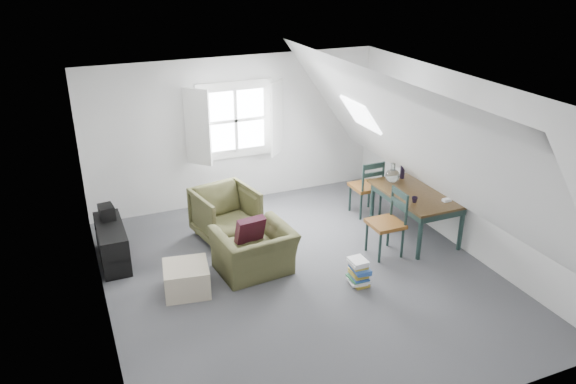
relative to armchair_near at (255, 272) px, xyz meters
name	(u,v)px	position (x,y,z in m)	size (l,w,h in m)	color
floor	(302,276)	(0.54, -0.36, 0.00)	(5.50, 5.50, 0.00)	#46474B
ceiling	(304,94)	(0.54, -0.36, 2.50)	(5.50, 5.50, 0.00)	white
wall_back	(235,131)	(0.54, 2.39, 1.25)	(5.00, 5.00, 0.00)	silver
wall_front	(435,311)	(0.54, -3.11, 1.25)	(5.00, 5.00, 0.00)	silver
wall_left	(96,227)	(-1.96, -0.36, 1.25)	(5.50, 5.50, 0.00)	silver
wall_right	(463,164)	(3.04, -0.36, 1.25)	(5.50, 5.50, 0.00)	silver
slope_left	(178,170)	(-1.01, -0.36, 1.78)	(5.50, 5.50, 0.00)	white
slope_right	(410,137)	(2.09, -0.36, 1.78)	(5.50, 5.50, 0.00)	white
dormer_window	(236,121)	(0.54, 2.31, 1.45)	(1.71, 0.35, 1.30)	white
skylight	(361,115)	(2.09, 0.94, 1.75)	(0.55, 0.75, 0.04)	white
armchair_near	(255,272)	(0.00, 0.00, 0.00)	(0.99, 0.86, 0.64)	#424223
armchair_far	(227,237)	(-0.06, 1.12, 0.00)	(0.84, 0.87, 0.79)	#424223
throw_pillow	(250,230)	(0.00, 0.15, 0.57)	(0.39, 0.11, 0.39)	#380F1E
ottoman	(186,279)	(-0.96, -0.11, 0.19)	(0.56, 0.56, 0.38)	#B3A68B
dining_table	(416,198)	(2.62, 0.07, 0.63)	(0.87, 1.45, 0.72)	#322210
demijohn	(392,175)	(2.47, 0.52, 0.85)	(0.22, 0.22, 0.31)	silver
vase_twigs	(403,171)	(2.72, 0.62, 0.85)	(0.07, 0.08, 0.58)	black
cup	(414,202)	(2.37, -0.23, 0.72)	(0.09, 0.09, 0.08)	black
paper_box	(447,200)	(2.82, -0.38, 0.74)	(0.12, 0.08, 0.04)	white
dining_chair_far	(367,186)	(2.32, 0.99, 0.50)	(0.45, 0.45, 0.96)	brown
dining_chair_near	(388,222)	(1.92, -0.26, 0.50)	(0.45, 0.45, 0.97)	brown
media_shelf	(113,246)	(-1.74, 1.02, 0.25)	(0.36, 1.08, 0.55)	black
electronics_box	(107,213)	(-1.74, 1.30, 0.64)	(0.19, 0.27, 0.21)	black
magazine_stack	(359,272)	(1.15, -0.82, 0.18)	(0.27, 0.32, 0.36)	#B29933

